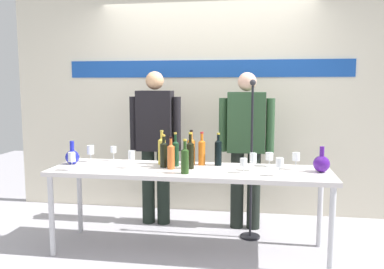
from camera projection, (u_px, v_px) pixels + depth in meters
ground_plane at (189, 251)px, 3.73m from camera, size 10.00×10.00×0.00m
back_wall at (207, 88)px, 4.79m from camera, size 4.80×0.11×3.00m
display_table at (189, 175)px, 3.64m from camera, size 2.54×0.69×0.78m
decanter_blue_left at (72, 156)px, 3.85m from camera, size 0.13×0.13×0.22m
decanter_blue_right at (321, 163)px, 3.49m from camera, size 0.15×0.15×0.23m
presenter_left at (155, 139)px, 4.38m from camera, size 0.57×0.22×1.68m
presenter_right at (246, 141)px, 4.22m from camera, size 0.58×0.22×1.67m
wine_bottle_0 at (218, 151)px, 3.78m from camera, size 0.07×0.07×0.31m
wine_bottle_1 at (185, 159)px, 3.43m from camera, size 0.07×0.07×0.30m
wine_bottle_2 at (171, 155)px, 3.62m from camera, size 0.07×0.07×0.30m
wine_bottle_3 at (162, 150)px, 3.83m from camera, size 0.07×0.07×0.33m
wine_bottle_4 at (175, 152)px, 3.75m from camera, size 0.07×0.07×0.32m
wine_bottle_5 at (202, 151)px, 3.80m from camera, size 0.07×0.07×0.32m
wine_bottle_6 at (164, 153)px, 3.69m from camera, size 0.07×0.07×0.30m
wine_bottle_7 at (190, 154)px, 3.63m from camera, size 0.07×0.07×0.33m
wine_bottle_8 at (191, 150)px, 3.81m from camera, size 0.07×0.07×0.33m
wine_glass_left_0 at (91, 150)px, 3.96m from camera, size 0.07×0.07×0.16m
wine_glass_left_1 at (113, 150)px, 4.02m from camera, size 0.06×0.06×0.15m
wine_glass_left_2 at (131, 156)px, 3.65m from camera, size 0.06×0.06×0.16m
wine_glass_left_3 at (72, 157)px, 3.55m from camera, size 0.06×0.06×0.16m
wine_glass_right_0 at (269, 157)px, 3.74m from camera, size 0.07×0.07×0.13m
wine_glass_right_1 at (253, 158)px, 3.55m from camera, size 0.06×0.06×0.16m
wine_glass_right_2 at (280, 163)px, 3.33m from camera, size 0.07×0.07×0.16m
wine_glass_right_3 at (296, 157)px, 3.59m from camera, size 0.07×0.07×0.15m
wine_glass_right_4 at (244, 163)px, 3.45m from camera, size 0.06×0.06×0.13m
microphone_stand at (251, 186)px, 3.99m from camera, size 0.20×0.20×1.59m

